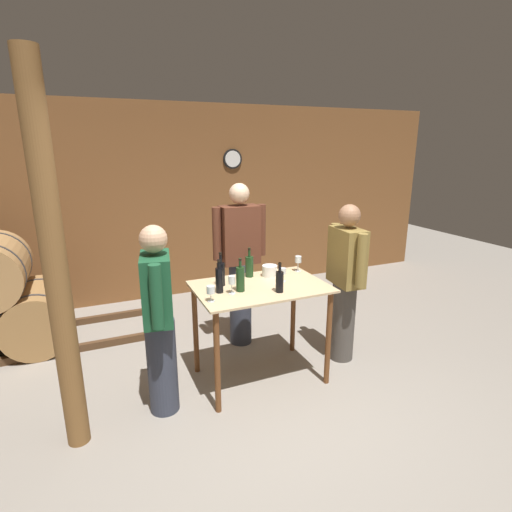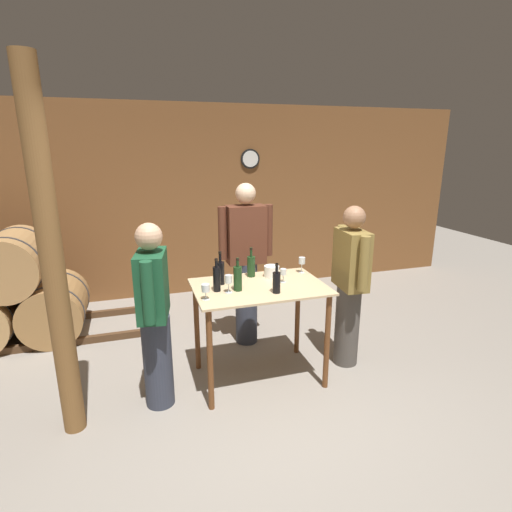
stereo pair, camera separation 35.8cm
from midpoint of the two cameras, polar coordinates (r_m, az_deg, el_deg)
The scene contains 17 objects.
ground_plane at distance 3.61m, azimuth -0.61°, elevation -20.78°, with size 14.00×14.00×0.00m, color gray.
back_wall at distance 5.83m, azimuth -12.14°, elevation 7.48°, with size 8.40×0.08×2.70m.
tasting_table at distance 3.63m, azimuth -2.21°, elevation -6.70°, with size 1.17×0.79×0.92m.
wooden_post at distance 3.03m, azimuth -29.84°, elevation -1.65°, with size 0.16×0.16×2.70m.
wine_bottle_far_left at distance 3.41m, azimuth -8.28°, elevation -3.37°, with size 0.06×0.06×0.29m.
wine_bottle_left at distance 3.58m, azimuth -7.91°, elevation -2.50°, with size 0.07×0.07×0.31m.
wine_bottle_center at distance 3.42m, azimuth -5.26°, elevation -3.26°, with size 0.08×0.08×0.29m.
wine_bottle_right at distance 3.79m, azimuth -3.66°, elevation -1.46°, with size 0.08×0.08×0.28m.
wine_bottle_far_right at distance 3.39m, azimuth 0.38°, elevation -3.63°, with size 0.07×0.07×0.26m.
wine_glass_near_left at distance 3.24m, azimuth -9.66°, elevation -4.91°, with size 0.07×0.07×0.13m.
wine_glass_near_center at distance 3.37m, azimuth -6.53°, elevation -3.59°, with size 0.06×0.06×0.16m.
wine_glass_near_right at distance 3.66m, azimuth 1.07°, elevation -2.31°, with size 0.06×0.06×0.13m.
wine_glass_far_side at distance 3.95m, azimuth 3.48°, elevation -0.61°, with size 0.06×0.06×0.16m.
ice_bucket at distance 3.81m, azimuth -0.71°, elevation -2.16°, with size 0.15×0.15×0.11m.
person_host at distance 4.00m, azimuth 10.17°, elevation -3.54°, with size 0.25×0.59×1.60m.
person_visitor_with_scarf at distance 4.26m, azimuth -4.71°, elevation -0.84°, with size 0.59×0.24×1.77m.
person_visitor_bearded at distance 3.30m, azimuth -16.79°, elevation -8.56°, with size 0.29×0.58×1.57m.
Camera 1 is at (-1.28, -2.62, 2.14)m, focal length 28.00 mm.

